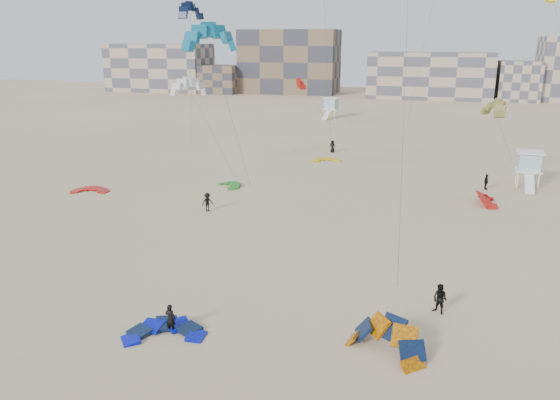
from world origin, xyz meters
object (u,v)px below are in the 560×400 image
(kite_ground_orange, at_px, (385,352))
(kite_ground_blue, at_px, (165,335))
(kitesurfer_main, at_px, (170,318))
(lifeguard_tower_near, at_px, (528,169))

(kite_ground_orange, bearing_deg, kite_ground_blue, -143.65)
(kite_ground_orange, height_order, kitesurfer_main, kite_ground_orange)
(kite_ground_blue, distance_m, kite_ground_orange, 11.48)
(kite_ground_blue, relative_size, kitesurfer_main, 2.46)
(kite_ground_orange, distance_m, kitesurfer_main, 11.25)
(kitesurfer_main, height_order, lifeguard_tower_near, lifeguard_tower_near)
(kitesurfer_main, bearing_deg, kite_ground_orange, -170.05)
(lifeguard_tower_near, bearing_deg, kite_ground_blue, -118.21)
(kite_ground_orange, bearing_deg, kitesurfer_main, -145.23)
(kitesurfer_main, relative_size, lifeguard_tower_near, 0.31)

